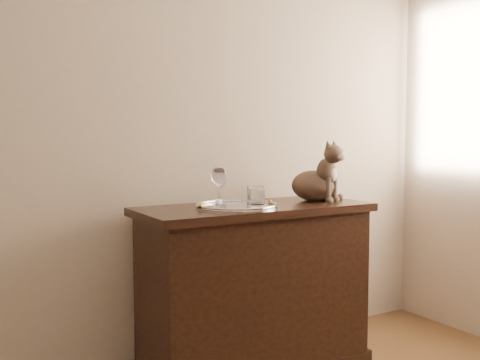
{
  "coord_description": "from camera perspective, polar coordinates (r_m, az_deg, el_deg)",
  "views": [
    {
      "loc": [
        -0.82,
        -0.34,
        1.18
      ],
      "look_at": [
        0.52,
        1.95,
        0.98
      ],
      "focal_mm": 40.0,
      "sensor_mm": 36.0,
      "label": 1
    }
  ],
  "objects": [
    {
      "name": "wine_glass_b",
      "position": [
        2.65,
        -2.1,
        -0.83
      ],
      "size": [
        0.06,
        0.06,
        0.17
      ],
      "primitive_type": null,
      "color": "white",
      "rests_on": "tray"
    },
    {
      "name": "tray",
      "position": [
        2.61,
        -0.36,
        -2.86
      ],
      "size": [
        0.4,
        0.4,
        0.01
      ],
      "primitive_type": "cylinder",
      "color": "white",
      "rests_on": "sideboard"
    },
    {
      "name": "sideboard",
      "position": [
        2.79,
        1.59,
        -11.42
      ],
      "size": [
        1.2,
        0.5,
        0.85
      ],
      "primitive_type": null,
      "color": "black",
      "rests_on": "ground"
    },
    {
      "name": "tumbler_c",
      "position": [
        2.68,
        1.65,
        -1.6
      ],
      "size": [
        0.08,
        0.08,
        0.09
      ],
      "primitive_type": "cylinder",
      "color": "white",
      "rests_on": "tray"
    },
    {
      "name": "cat",
      "position": [
        2.92,
        7.86,
        1.02
      ],
      "size": [
        0.4,
        0.39,
        0.33
      ],
      "primitive_type": null,
      "rotation": [
        0.0,
        0.0,
        0.29
      ],
      "color": "brown",
      "rests_on": "sideboard"
    },
    {
      "name": "wine_glass_c",
      "position": [
        2.56,
        -2.17,
        -0.68
      ],
      "size": [
        0.08,
        0.08,
        0.2
      ],
      "primitive_type": null,
      "color": "white",
      "rests_on": "tray"
    },
    {
      "name": "wall_back",
      "position": [
        2.72,
        -12.85,
        7.79
      ],
      "size": [
        4.0,
        0.1,
        2.7
      ],
      "primitive_type": "cube",
      "color": "tan",
      "rests_on": "ground"
    },
    {
      "name": "wine_glass_a",
      "position": [
        2.63,
        -2.31,
        -0.63
      ],
      "size": [
        0.07,
        0.07,
        0.19
      ],
      "primitive_type": null,
      "color": "white",
      "rests_on": "tray"
    },
    {
      "name": "tumbler_a",
      "position": [
        2.58,
        1.86,
        -1.9
      ],
      "size": [
        0.08,
        0.08,
        0.09
      ],
      "primitive_type": "cylinder",
      "color": "white",
      "rests_on": "tray"
    }
  ]
}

